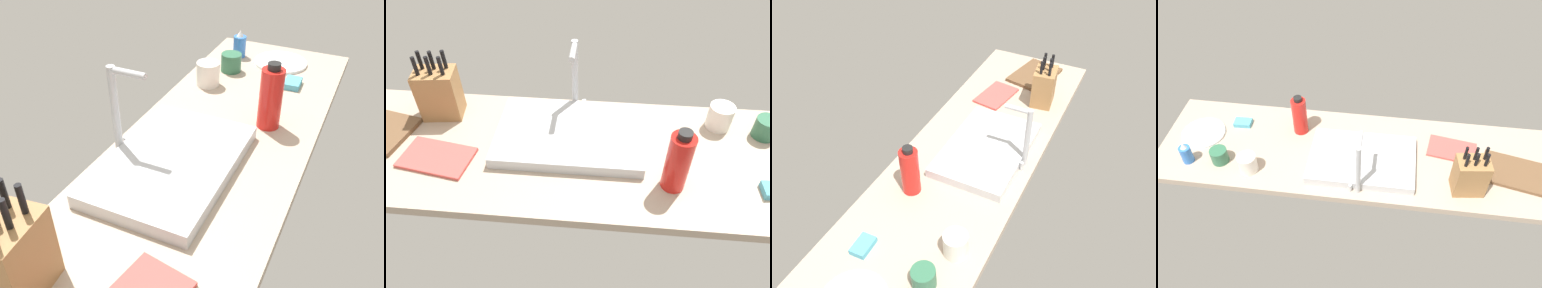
# 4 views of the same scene
# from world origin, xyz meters

# --- Properties ---
(countertop_slab) EXTENTS (1.97, 0.58, 0.04)m
(countertop_slab) POSITION_xyz_m (0.00, 0.00, 0.02)
(countertop_slab) COLOR tan
(countertop_slab) RESTS_ON ground
(sink_basin) EXTENTS (0.51, 0.34, 0.04)m
(sink_basin) POSITION_xyz_m (-0.05, 0.06, 0.06)
(sink_basin) COLOR #B7BABF
(sink_basin) RESTS_ON countertop_slab
(faucet) EXTENTS (0.06, 0.12, 0.29)m
(faucet) POSITION_xyz_m (-0.05, 0.23, 0.20)
(faucet) COLOR #B7BABF
(faucet) RESTS_ON countertop_slab
(knife_block) EXTENTS (0.16, 0.12, 0.26)m
(knife_block) POSITION_xyz_m (-0.55, 0.16, 0.13)
(knife_block) COLOR #9E7042
(knife_block) RESTS_ON countertop_slab
(water_bottle) EXTENTS (0.08, 0.08, 0.23)m
(water_bottle) POSITION_xyz_m (0.29, -0.12, 0.14)
(water_bottle) COLOR red
(water_bottle) RESTS_ON countertop_slab
(dish_towel) EXTENTS (0.26, 0.18, 0.01)m
(dish_towel) POSITION_xyz_m (-0.49, -0.08, 0.04)
(dish_towel) COLOR #CC4C47
(dish_towel) RESTS_ON countertop_slab
(coffee_mug) EXTENTS (0.09, 0.09, 0.09)m
(coffee_mug) POSITION_xyz_m (0.48, 0.18, 0.08)
(coffee_mug) COLOR silver
(coffee_mug) RESTS_ON countertop_slab
(ceramic_cup) EXTENTS (0.08, 0.08, 0.08)m
(ceramic_cup) POSITION_xyz_m (0.64, 0.14, 0.07)
(ceramic_cup) COLOR #2D6647
(ceramic_cup) RESTS_ON countertop_slab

